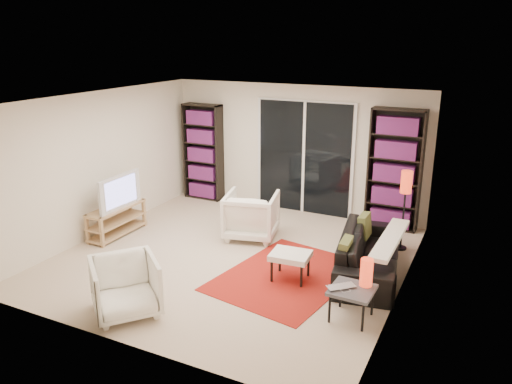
# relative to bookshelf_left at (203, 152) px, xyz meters

# --- Properties ---
(floor) EXTENTS (5.00, 5.00, 0.00)m
(floor) POSITION_rel_bookshelf_left_xyz_m (1.95, -2.33, -0.98)
(floor) COLOR beige
(floor) RESTS_ON ground
(wall_back) EXTENTS (5.00, 0.02, 2.40)m
(wall_back) POSITION_rel_bookshelf_left_xyz_m (1.95, 0.17, 0.22)
(wall_back) COLOR white
(wall_back) RESTS_ON ground
(wall_front) EXTENTS (5.00, 0.02, 2.40)m
(wall_front) POSITION_rel_bookshelf_left_xyz_m (1.95, -4.83, 0.22)
(wall_front) COLOR white
(wall_front) RESTS_ON ground
(wall_left) EXTENTS (0.02, 5.00, 2.40)m
(wall_left) POSITION_rel_bookshelf_left_xyz_m (-0.55, -2.33, 0.22)
(wall_left) COLOR white
(wall_left) RESTS_ON ground
(wall_right) EXTENTS (0.02, 5.00, 2.40)m
(wall_right) POSITION_rel_bookshelf_left_xyz_m (4.45, -2.33, 0.22)
(wall_right) COLOR white
(wall_right) RESTS_ON ground
(ceiling) EXTENTS (5.00, 5.00, 0.02)m
(ceiling) POSITION_rel_bookshelf_left_xyz_m (1.95, -2.33, 1.42)
(ceiling) COLOR white
(ceiling) RESTS_ON wall_back
(sliding_door) EXTENTS (1.92, 0.08, 2.16)m
(sliding_door) POSITION_rel_bookshelf_left_xyz_m (2.15, 0.13, 0.07)
(sliding_door) COLOR white
(sliding_door) RESTS_ON ground
(bookshelf_left) EXTENTS (0.80, 0.30, 1.95)m
(bookshelf_left) POSITION_rel_bookshelf_left_xyz_m (0.00, 0.00, 0.00)
(bookshelf_left) COLOR black
(bookshelf_left) RESTS_ON ground
(bookshelf_right) EXTENTS (0.90, 0.30, 2.10)m
(bookshelf_right) POSITION_rel_bookshelf_left_xyz_m (3.85, -0.00, 0.07)
(bookshelf_right) COLOR black
(bookshelf_right) RESTS_ON ground
(tv_stand) EXTENTS (0.37, 1.14, 0.50)m
(tv_stand) POSITION_rel_bookshelf_left_xyz_m (-0.25, -2.39, -0.71)
(tv_stand) COLOR tan
(tv_stand) RESTS_ON floor
(tv) EXTENTS (0.15, 0.99, 0.57)m
(tv) POSITION_rel_bookshelf_left_xyz_m (-0.23, -2.39, -0.19)
(tv) COLOR black
(tv) RESTS_ON tv_stand
(rug) EXTENTS (1.92, 2.37, 0.01)m
(rug) POSITION_rel_bookshelf_left_xyz_m (2.95, -2.55, -0.97)
(rug) COLOR #A21B13
(rug) RESTS_ON floor
(sofa) EXTENTS (1.11, 2.14, 0.60)m
(sofa) POSITION_rel_bookshelf_left_xyz_m (3.94, -1.91, -0.68)
(sofa) COLOR black
(sofa) RESTS_ON floor
(armchair_back) EXTENTS (1.01, 1.02, 0.77)m
(armchair_back) POSITION_rel_bookshelf_left_xyz_m (1.84, -1.48, -0.59)
(armchair_back) COLOR white
(armchair_back) RESTS_ON floor
(armchair_front) EXTENTS (1.08, 1.08, 0.71)m
(armchair_front) POSITION_rel_bookshelf_left_xyz_m (1.56, -4.31, -0.62)
(armchair_front) COLOR white
(armchair_front) RESTS_ON floor
(ottoman) EXTENTS (0.56, 0.48, 0.40)m
(ottoman) POSITION_rel_bookshelf_left_xyz_m (3.01, -2.61, -0.63)
(ottoman) COLOR white
(ottoman) RESTS_ON floor
(side_table) EXTENTS (0.52, 0.52, 0.40)m
(side_table) POSITION_rel_bookshelf_left_xyz_m (4.05, -3.23, -0.62)
(side_table) COLOR #46464B
(side_table) RESTS_ON floor
(laptop) EXTENTS (0.40, 0.40, 0.03)m
(laptop) POSITION_rel_bookshelf_left_xyz_m (3.96, -3.31, -0.56)
(laptop) COLOR silver
(laptop) RESTS_ON side_table
(table_lamp) EXTENTS (0.15, 0.15, 0.34)m
(table_lamp) POSITION_rel_bookshelf_left_xyz_m (4.17, -3.08, -0.40)
(table_lamp) COLOR red
(table_lamp) RESTS_ON side_table
(floor_lamp) EXTENTS (0.19, 0.19, 1.28)m
(floor_lamp) POSITION_rel_bookshelf_left_xyz_m (4.20, -0.87, -0.01)
(floor_lamp) COLOR black
(floor_lamp) RESTS_ON floor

